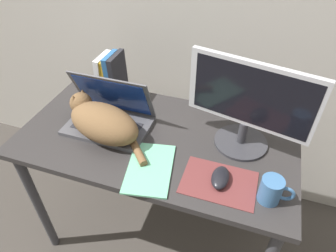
% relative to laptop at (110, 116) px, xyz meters
% --- Properties ---
extents(desk, '(1.19, 0.62, 0.75)m').
position_rel_laptop_xyz_m(desk, '(0.22, -0.01, -0.14)').
color(desk, '#2D2B2B').
rests_on(desk, ground_plane).
extents(laptop, '(0.36, 0.24, 0.24)m').
position_rel_laptop_xyz_m(laptop, '(0.00, 0.00, 0.00)').
color(laptop, '#4C4C51').
rests_on(laptop, desk).
extents(cat, '(0.43, 0.26, 0.15)m').
position_rel_laptop_xyz_m(cat, '(0.01, -0.07, 0.03)').
color(cat, brown).
rests_on(cat, desk).
extents(external_monitor, '(0.49, 0.22, 0.38)m').
position_rel_laptop_xyz_m(external_monitor, '(0.58, 0.06, 0.16)').
color(external_monitor, '#333338').
rests_on(external_monitor, desk).
extents(mousepad, '(0.27, 0.19, 0.00)m').
position_rel_laptop_xyz_m(mousepad, '(0.53, -0.18, -0.04)').
color(mousepad, brown).
rests_on(mousepad, desk).
extents(computer_mouse, '(0.06, 0.11, 0.04)m').
position_rel_laptop_xyz_m(computer_mouse, '(0.53, -0.17, -0.03)').
color(computer_mouse, black).
rests_on(computer_mouse, mousepad).
extents(book_row, '(0.12, 0.14, 0.24)m').
position_rel_laptop_xyz_m(book_row, '(-0.09, 0.21, 0.07)').
color(book_row, white).
rests_on(book_row, desk).
extents(notepad, '(0.22, 0.29, 0.01)m').
position_rel_laptop_xyz_m(notepad, '(0.27, -0.20, -0.04)').
color(notepad, '#6BBC93').
rests_on(notepad, desk).
extents(mug, '(0.12, 0.08, 0.10)m').
position_rel_laptop_xyz_m(mug, '(0.71, -0.19, 0.00)').
color(mug, teal).
rests_on(mug, desk).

